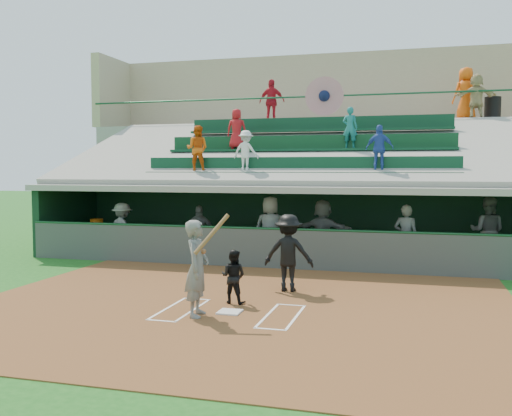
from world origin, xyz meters
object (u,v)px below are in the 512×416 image
(home_plate, at_px, (230,312))
(white_table, at_px, (96,242))
(trash_bin, at_px, (493,109))
(water_cooler, at_px, (97,225))
(catcher, at_px, (233,276))
(batter_at_plate, at_px, (197,268))

(home_plate, bearing_deg, white_table, 136.44)
(white_table, height_order, trash_bin, trash_bin)
(water_cooler, xyz_separation_m, trash_bin, (12.98, 6.71, 4.14))
(catcher, height_order, white_table, catcher)
(catcher, height_order, water_cooler, catcher)
(batter_at_plate, distance_m, water_cooler, 9.25)
(trash_bin, bearing_deg, home_plate, -115.42)
(catcher, bearing_deg, trash_bin, -111.40)
(trash_bin, bearing_deg, water_cooler, -152.66)
(home_plate, height_order, water_cooler, water_cooler)
(batter_at_plate, relative_size, water_cooler, 4.58)
(catcher, relative_size, trash_bin, 1.23)
(home_plate, bearing_deg, catcher, 102.39)
(home_plate, height_order, batter_at_plate, batter_at_plate)
(home_plate, xyz_separation_m, white_table, (-6.72, 6.39, 0.33))
(trash_bin, bearing_deg, white_table, -152.46)
(catcher, distance_m, water_cooler, 8.68)
(white_table, bearing_deg, water_cooler, 72.48)
(water_cooler, relative_size, trash_bin, 0.47)
(white_table, bearing_deg, catcher, -62.25)
(white_table, height_order, water_cooler, water_cooler)
(batter_at_plate, height_order, water_cooler, batter_at_plate)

